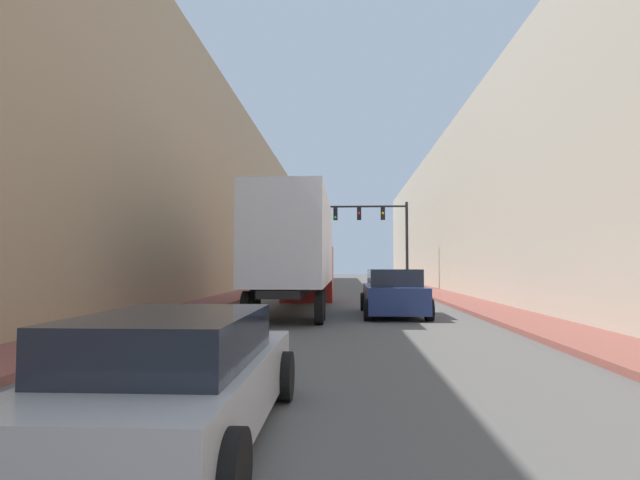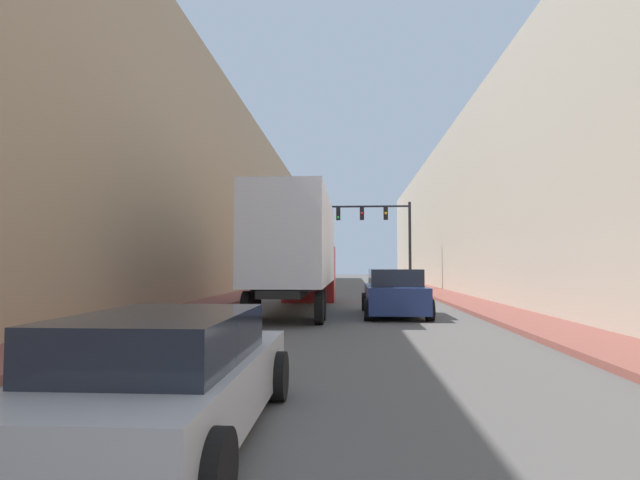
{
  "view_description": "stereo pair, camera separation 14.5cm",
  "coord_description": "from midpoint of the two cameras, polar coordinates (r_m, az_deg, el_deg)",
  "views": [
    {
      "loc": [
        0.29,
        0.7,
        1.78
      ],
      "look_at": [
        -0.48,
        15.52,
        2.53
      ],
      "focal_mm": 28.0,
      "sensor_mm": 36.0,
      "label": 1
    },
    {
      "loc": [
        0.44,
        0.71,
        1.78
      ],
      "look_at": [
        -0.48,
        15.52,
        2.53
      ],
      "focal_mm": 28.0,
      "sensor_mm": 36.0,
      "label": 2
    }
  ],
  "objects": [
    {
      "name": "sidewalk_right",
      "position": [
        29.84,
        14.09,
        -6.09
      ],
      "size": [
        2.1,
        80.0,
        0.15
      ],
      "color": "brown",
      "rests_on": "ground"
    },
    {
      "name": "sidewalk_left",
      "position": [
        29.98,
        -8.31,
        -6.13
      ],
      "size": [
        2.1,
        80.0,
        0.15
      ],
      "color": "brown",
      "rests_on": "ground"
    },
    {
      "name": "building_right",
      "position": [
        30.99,
        21.36,
        3.88
      ],
      "size": [
        6.0,
        80.0,
        10.67
      ],
      "color": "#BCB29E",
      "rests_on": "ground"
    },
    {
      "name": "building_left",
      "position": [
        31.36,
        -15.52,
        5.69
      ],
      "size": [
        6.0,
        80.0,
        12.82
      ],
      "color": "tan",
      "rests_on": "ground"
    },
    {
      "name": "semi_truck",
      "position": [
        19.71,
        -2.2,
        -1.15
      ],
      "size": [
        2.49,
        11.97,
        4.28
      ],
      "color": "silver",
      "rests_on": "ground"
    },
    {
      "name": "sedan_car",
      "position": [
        5.47,
        -16.19,
        -14.9
      ],
      "size": [
        2.01,
        4.39,
        1.3
      ],
      "color": "#B7B7BC",
      "rests_on": "ground"
    },
    {
      "name": "suv_car",
      "position": [
        18.02,
        8.68,
        -6.03
      ],
      "size": [
        2.21,
        4.8,
        1.64
      ],
      "color": "navy",
      "rests_on": "ground"
    },
    {
      "name": "traffic_signal_gantry",
      "position": [
        35.51,
        7.36,
        1.5
      ],
      "size": [
        6.81,
        0.35,
        6.25
      ],
      "color": "black",
      "rests_on": "ground"
    }
  ]
}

